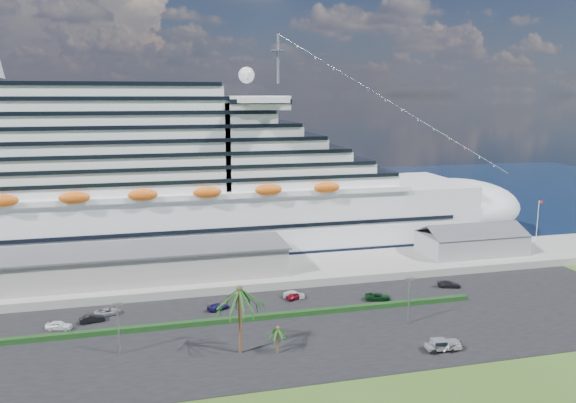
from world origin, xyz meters
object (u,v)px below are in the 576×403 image
object	(u,v)px
parked_car_3	(218,307)
pickup_truck	(442,344)
cruise_ship	(153,188)
boat_trailer	(447,344)

from	to	relation	value
parked_car_3	pickup_truck	size ratio (longest dim) A/B	0.78
cruise_ship	parked_car_3	bearing A→B (deg)	-76.03
parked_car_3	pickup_truck	xyz separation A→B (m)	(31.58, -25.27, 0.42)
cruise_ship	boat_trailer	bearing A→B (deg)	-57.52
cruise_ship	parked_car_3	xyz separation A→B (m)	(10.37, -41.69, -15.95)
cruise_ship	pickup_truck	distance (m)	80.52
parked_car_3	cruise_ship	bearing A→B (deg)	-9.08
pickup_truck	boat_trailer	distance (m)	0.80
boat_trailer	pickup_truck	bearing A→B (deg)	168.85
parked_car_3	boat_trailer	size ratio (longest dim) A/B	0.73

